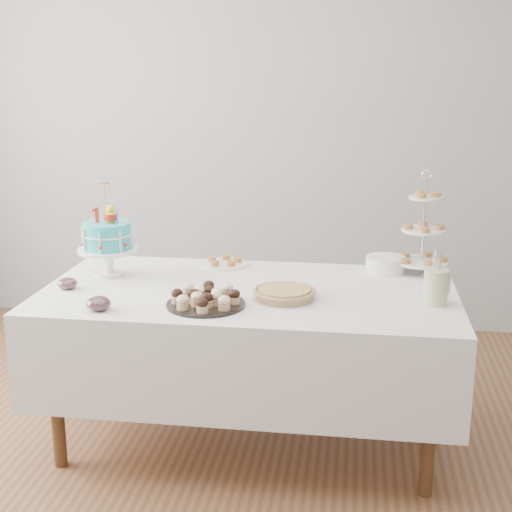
# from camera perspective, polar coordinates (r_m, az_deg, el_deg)

# --- Properties ---
(floor) EXTENTS (5.00, 5.00, 0.00)m
(floor) POSITION_cam_1_polar(r_m,az_deg,el_deg) (3.38, -1.36, -16.77)
(floor) COLOR brown
(floor) RESTS_ON ground
(walls) EXTENTS (5.04, 4.04, 2.70)m
(walls) POSITION_cam_1_polar(r_m,az_deg,el_deg) (2.91, -1.52, 6.50)
(walls) COLOR #989A9D
(walls) RESTS_ON floor
(table) EXTENTS (1.92, 1.02, 0.77)m
(table) POSITION_cam_1_polar(r_m,az_deg,el_deg) (3.41, -0.57, -6.33)
(table) COLOR silver
(table) RESTS_ON floor
(birthday_cake) EXTENTS (0.30, 0.30, 0.46)m
(birthday_cake) POSITION_cam_1_polar(r_m,az_deg,el_deg) (3.59, -11.74, 0.38)
(birthday_cake) COLOR white
(birthday_cake) RESTS_ON table
(cupcake_tray) EXTENTS (0.35, 0.35, 0.08)m
(cupcake_tray) POSITION_cam_1_polar(r_m,az_deg,el_deg) (3.10, -4.05, -3.30)
(cupcake_tray) COLOR black
(cupcake_tray) RESTS_ON table
(pie) EXTENTS (0.28, 0.28, 0.05)m
(pie) POSITION_cam_1_polar(r_m,az_deg,el_deg) (3.20, 2.28, -2.96)
(pie) COLOR tan
(pie) RESTS_ON table
(tiered_stand) EXTENTS (0.27, 0.27, 0.52)m
(tiered_stand) POSITION_cam_1_polar(r_m,az_deg,el_deg) (3.64, 13.25, 1.99)
(tiered_stand) COLOR silver
(tiered_stand) RESTS_ON table
(plate_stack) EXTENTS (0.20, 0.20, 0.08)m
(plate_stack) POSITION_cam_1_polar(r_m,az_deg,el_deg) (3.67, 10.33, -0.64)
(plate_stack) COLOR white
(plate_stack) RESTS_ON table
(pastry_plate) EXTENTS (0.25, 0.25, 0.04)m
(pastry_plate) POSITION_cam_1_polar(r_m,az_deg,el_deg) (3.74, -2.55, -0.50)
(pastry_plate) COLOR white
(pastry_plate) RESTS_ON table
(jam_bowl_a) EXTENTS (0.11, 0.11, 0.06)m
(jam_bowl_a) POSITION_cam_1_polar(r_m,az_deg,el_deg) (3.11, -12.48, -3.75)
(jam_bowl_a) COLOR silver
(jam_bowl_a) RESTS_ON table
(jam_bowl_b) EXTENTS (0.09, 0.09, 0.05)m
(jam_bowl_b) POSITION_cam_1_polar(r_m,az_deg,el_deg) (3.44, -14.84, -2.15)
(jam_bowl_b) COLOR silver
(jam_bowl_b) RESTS_ON table
(utensil_pitcher) EXTENTS (0.11, 0.11, 0.24)m
(utensil_pitcher) POSITION_cam_1_polar(r_m,az_deg,el_deg) (3.20, 14.20, -2.30)
(utensil_pitcher) COLOR white
(utensil_pitcher) RESTS_ON table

